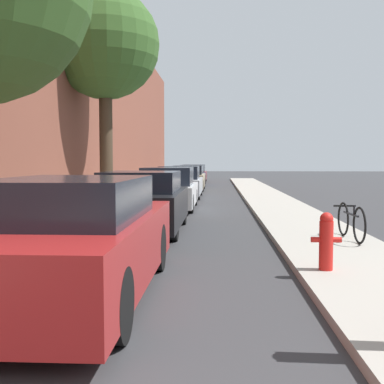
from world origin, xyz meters
TOP-DOWN VIEW (x-y plane):
  - ground_plane at (0.00, 16.00)m, footprint 120.00×120.00m
  - sidewalk_left at (-2.90, 16.00)m, footprint 2.00×52.00m
  - sidewalk_right at (2.90, 16.00)m, footprint 2.00×52.00m
  - building_facade_left at (-4.25, 16.00)m, footprint 0.70×52.00m
  - parked_car_red at (-0.91, 5.49)m, footprint 1.80×4.62m
  - parked_car_black at (-0.94, 10.83)m, footprint 1.84×4.13m
  - parked_car_white at (-0.87, 16.06)m, footprint 1.82×4.34m
  - parked_car_silver at (-0.89, 21.20)m, footprint 1.89×4.48m
  - parked_car_champagne at (-0.83, 26.47)m, footprint 1.76×4.36m
  - parked_car_navy at (-0.90, 31.91)m, footprint 1.69×4.08m
  - parked_car_maroon at (-1.01, 36.89)m, footprint 1.84×4.61m
  - street_tree_far at (-2.88, 15.54)m, footprint 3.55×3.55m
  - fire_hydrant at (2.29, 6.60)m, footprint 0.41×0.19m
  - bicycle at (3.35, 9.23)m, footprint 0.44×1.67m

SIDE VIEW (x-z plane):
  - ground_plane at x=0.00m, z-range 0.00..0.00m
  - sidewalk_left at x=-2.90m, z-range 0.00..0.12m
  - sidewalk_right at x=2.90m, z-range 0.00..0.12m
  - bicycle at x=3.35m, z-range 0.13..0.81m
  - fire_hydrant at x=2.29m, z-range 0.13..0.94m
  - parked_car_maroon at x=-1.01m, z-range -0.04..1.32m
  - parked_car_navy at x=-0.90m, z-range -0.03..1.33m
  - parked_car_champagne at x=-0.83m, z-range -0.03..1.35m
  - parked_car_white at x=-0.87m, z-range -0.05..1.37m
  - parked_car_silver at x=-0.89m, z-range -0.03..1.37m
  - parked_car_black at x=-0.94m, z-range -0.02..1.37m
  - parked_car_red at x=-0.91m, z-range -0.02..1.42m
  - building_facade_left at x=-4.25m, z-range 0.00..8.51m
  - street_tree_far at x=-2.88m, z-range 1.82..8.89m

